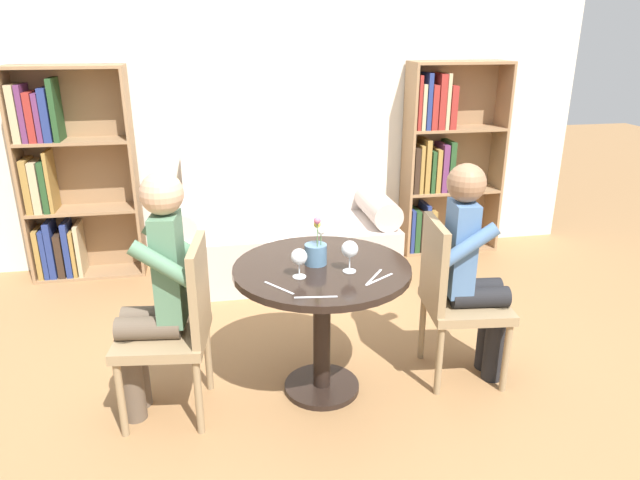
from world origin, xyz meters
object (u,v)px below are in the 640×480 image
(bookshelf_left, at_px, (64,180))
(chair_right, at_px, (453,294))
(person_left, at_px, (155,294))
(flower_vase, at_px, (316,251))
(chair_left, at_px, (177,323))
(wine_glass_right, at_px, (350,250))
(couch, at_px, (282,235))
(wine_glass_left, at_px, (299,258))
(person_right, at_px, (473,269))
(bookshelf_right, at_px, (440,159))

(bookshelf_left, xyz_separation_m, chair_right, (2.31, -1.88, -0.27))
(person_left, bearing_deg, flower_vase, 102.10)
(chair_left, xyz_separation_m, wine_glass_right, (0.83, -0.04, 0.33))
(couch, relative_size, bookshelf_left, 1.07)
(wine_glass_left, xyz_separation_m, flower_vase, (0.11, 0.14, -0.03))
(person_left, bearing_deg, couch, 161.45)
(couch, xyz_separation_m, wine_glass_right, (0.12, -1.71, 0.51))
(chair_left, bearing_deg, wine_glass_left, 91.53)
(chair_right, distance_m, person_right, 0.17)
(wine_glass_left, bearing_deg, person_left, 173.17)
(couch, bearing_deg, bookshelf_left, 170.57)
(bookshelf_right, height_order, chair_left, bookshelf_right)
(flower_vase, bearing_deg, bookshelf_right, 52.92)
(bookshelf_left, distance_m, wine_glass_right, 2.62)
(person_right, bearing_deg, person_left, 97.10)
(wine_glass_right, bearing_deg, person_right, 6.75)
(wine_glass_left, bearing_deg, chair_right, 7.98)
(chair_left, xyz_separation_m, wine_glass_left, (0.59, -0.06, 0.32))
(chair_right, distance_m, flower_vase, 0.79)
(couch, xyz_separation_m, chair_right, (0.72, -1.61, 0.18))
(person_right, bearing_deg, flower_vase, 93.46)
(bookshelf_left, height_order, wine_glass_left, bookshelf_left)
(bookshelf_right, relative_size, chair_left, 1.76)
(chair_right, height_order, wine_glass_right, chair_right)
(bookshelf_left, xyz_separation_m, person_right, (2.40, -1.89, -0.13))
(bookshelf_right, xyz_separation_m, person_right, (-0.57, -1.89, -0.16))
(person_right, height_order, flower_vase, person_right)
(person_right, xyz_separation_m, wine_glass_right, (-0.69, -0.08, 0.19))
(couch, xyz_separation_m, bookshelf_left, (-1.60, 0.27, 0.45))
(wine_glass_left, distance_m, flower_vase, 0.18)
(person_right, bearing_deg, couch, 32.72)
(bookshelf_left, height_order, chair_left, bookshelf_left)
(bookshelf_left, bearing_deg, bookshelf_right, -0.02)
(couch, relative_size, chair_right, 1.88)
(person_left, relative_size, person_right, 1.03)
(bookshelf_left, distance_m, wine_glass_left, 2.48)
(chair_right, bearing_deg, flower_vase, 94.40)
(bookshelf_right, bearing_deg, wine_glass_left, -127.04)
(bookshelf_left, xyz_separation_m, flower_vase, (1.57, -1.85, 0.02))
(person_left, distance_m, wine_glass_right, 0.94)
(couch, height_order, wine_glass_right, couch)
(chair_right, height_order, person_left, person_left)
(bookshelf_right, height_order, person_left, bookshelf_right)
(chair_right, distance_m, person_left, 1.53)
(chair_right, bearing_deg, couch, 30.32)
(chair_right, relative_size, wine_glass_left, 6.33)
(person_left, relative_size, wine_glass_left, 8.68)
(couch, bearing_deg, wine_glass_right, -86.04)
(wine_glass_left, bearing_deg, bookshelf_left, 126.34)
(person_left, bearing_deg, bookshelf_left, -150.02)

